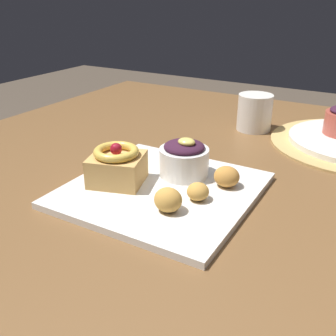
{
  "coord_description": "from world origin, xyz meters",
  "views": [
    {
      "loc": [
        0.25,
        -0.71,
        1.05
      ],
      "look_at": [
        -0.06,
        -0.17,
        0.77
      ],
      "focal_mm": 41.93,
      "sensor_mm": 36.0,
      "label": 1
    }
  ],
  "objects_px": {
    "fritter_front": "(168,200)",
    "fritter_back": "(198,192)",
    "coffee_mug": "(255,112)",
    "front_plate": "(162,190)",
    "fritter_middle": "(227,177)",
    "cake_slice": "(117,165)",
    "berry_ramekin": "(184,158)"
  },
  "relations": [
    {
      "from": "fritter_front",
      "to": "fritter_back",
      "type": "bearing_deg",
      "value": 66.91
    },
    {
      "from": "berry_ramekin",
      "to": "coffee_mug",
      "type": "xyz_separation_m",
      "value": [
        0.01,
        0.35,
        0.0
      ]
    },
    {
      "from": "front_plate",
      "to": "cake_slice",
      "type": "xyz_separation_m",
      "value": [
        -0.08,
        -0.02,
        0.04
      ]
    },
    {
      "from": "berry_ramekin",
      "to": "fritter_back",
      "type": "bearing_deg",
      "value": -48.31
    },
    {
      "from": "berry_ramekin",
      "to": "fritter_middle",
      "type": "bearing_deg",
      "value": -1.86
    },
    {
      "from": "front_plate",
      "to": "fritter_middle",
      "type": "height_order",
      "value": "fritter_middle"
    },
    {
      "from": "fritter_front",
      "to": "fritter_back",
      "type": "height_order",
      "value": "fritter_front"
    },
    {
      "from": "fritter_middle",
      "to": "berry_ramekin",
      "type": "bearing_deg",
      "value": 178.14
    },
    {
      "from": "berry_ramekin",
      "to": "fritter_front",
      "type": "distance_m",
      "value": 0.13
    },
    {
      "from": "front_plate",
      "to": "cake_slice",
      "type": "distance_m",
      "value": 0.09
    },
    {
      "from": "cake_slice",
      "to": "coffee_mug",
      "type": "bearing_deg",
      "value": 76.88
    },
    {
      "from": "cake_slice",
      "to": "fritter_front",
      "type": "height_order",
      "value": "cake_slice"
    },
    {
      "from": "fritter_back",
      "to": "coffee_mug",
      "type": "distance_m",
      "value": 0.43
    },
    {
      "from": "fritter_front",
      "to": "coffee_mug",
      "type": "distance_m",
      "value": 0.48
    },
    {
      "from": "coffee_mug",
      "to": "fritter_back",
      "type": "bearing_deg",
      "value": -83.3
    },
    {
      "from": "front_plate",
      "to": "fritter_middle",
      "type": "bearing_deg",
      "value": 31.86
    },
    {
      "from": "cake_slice",
      "to": "fritter_front",
      "type": "relative_size",
      "value": 2.47
    },
    {
      "from": "fritter_middle",
      "to": "coffee_mug",
      "type": "height_order",
      "value": "coffee_mug"
    },
    {
      "from": "fritter_front",
      "to": "fritter_middle",
      "type": "relative_size",
      "value": 0.99
    },
    {
      "from": "fritter_front",
      "to": "coffee_mug",
      "type": "bearing_deg",
      "value": 93.11
    },
    {
      "from": "front_plate",
      "to": "cake_slice",
      "type": "relative_size",
      "value": 2.79
    },
    {
      "from": "fritter_back",
      "to": "coffee_mug",
      "type": "xyz_separation_m",
      "value": [
        -0.05,
        0.42,
        0.02
      ]
    },
    {
      "from": "fritter_back",
      "to": "cake_slice",
      "type": "bearing_deg",
      "value": -174.76
    },
    {
      "from": "berry_ramekin",
      "to": "fritter_back",
      "type": "relative_size",
      "value": 2.48
    },
    {
      "from": "front_plate",
      "to": "fritter_front",
      "type": "relative_size",
      "value": 6.89
    },
    {
      "from": "front_plate",
      "to": "coffee_mug",
      "type": "distance_m",
      "value": 0.41
    },
    {
      "from": "fritter_middle",
      "to": "fritter_back",
      "type": "xyz_separation_m",
      "value": [
        -0.02,
        -0.07,
        -0.0
      ]
    },
    {
      "from": "fritter_back",
      "to": "coffee_mug",
      "type": "bearing_deg",
      "value": 96.7
    },
    {
      "from": "fritter_front",
      "to": "coffee_mug",
      "type": "xyz_separation_m",
      "value": [
        -0.03,
        0.48,
        0.01
      ]
    },
    {
      "from": "fritter_back",
      "to": "berry_ramekin",
      "type": "bearing_deg",
      "value": 131.69
    },
    {
      "from": "berry_ramekin",
      "to": "coffee_mug",
      "type": "height_order",
      "value": "coffee_mug"
    },
    {
      "from": "cake_slice",
      "to": "coffee_mug",
      "type": "relative_size",
      "value": 1.22
    }
  ]
}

